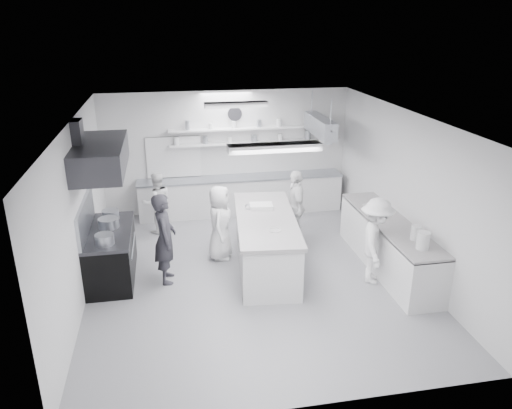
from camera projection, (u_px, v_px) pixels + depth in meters
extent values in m
cube|color=gray|center=(252.00, 275.00, 9.43)|extent=(6.00, 7.00, 0.02)
cube|color=silver|center=(252.00, 118.00, 8.36)|extent=(6.00, 7.00, 0.02)
cube|color=silver|center=(227.00, 152.00, 12.11)|extent=(6.00, 0.04, 3.00)
cube|color=silver|center=(305.00, 305.00, 5.68)|extent=(6.00, 0.04, 3.00)
cube|color=silver|center=(79.00, 212.00, 8.38)|extent=(0.04, 7.00, 3.00)
cube|color=silver|center=(406.00, 191.00, 9.41)|extent=(0.04, 7.00, 3.00)
cube|color=black|center=(111.00, 255.00, 9.19)|extent=(0.80, 1.80, 0.90)
cube|color=#2E2E32|center=(100.00, 157.00, 8.51)|extent=(0.85, 2.00, 0.50)
cube|color=silver|center=(241.00, 195.00, 12.26)|extent=(5.00, 0.60, 0.92)
cube|color=silver|center=(256.00, 142.00, 12.02)|extent=(4.20, 0.26, 0.04)
cube|color=silver|center=(256.00, 128.00, 11.90)|extent=(4.20, 0.26, 0.04)
cube|color=black|center=(174.00, 157.00, 11.89)|extent=(1.30, 0.04, 1.00)
cylinder|color=white|center=(235.00, 114.00, 11.77)|extent=(0.32, 0.05, 0.32)
cube|color=silver|center=(388.00, 246.00, 9.53)|extent=(0.74, 3.30, 0.94)
cube|color=#A0A5AD|center=(320.00, 126.00, 11.16)|extent=(0.30, 1.60, 0.40)
cube|color=silver|center=(275.00, 147.00, 6.73)|extent=(1.30, 0.25, 0.10)
cube|color=silver|center=(236.00, 105.00, 10.04)|extent=(1.30, 0.25, 0.10)
cube|color=silver|center=(266.00, 244.00, 9.52)|extent=(1.31, 2.84, 1.01)
cylinder|color=#A0A5AD|center=(109.00, 224.00, 9.10)|extent=(0.37, 0.37, 0.23)
imported|color=#2B2A31|center=(165.00, 238.00, 8.92)|extent=(0.42, 0.63, 1.71)
imported|color=white|center=(157.00, 203.00, 11.06)|extent=(0.81, 0.70, 1.42)
imported|color=white|center=(220.00, 223.00, 9.83)|extent=(0.66, 0.85, 1.53)
imported|color=white|center=(296.00, 206.00, 10.60)|extent=(0.48, 0.97, 1.60)
imported|color=white|center=(376.00, 241.00, 8.91)|extent=(0.96, 1.20, 1.63)
imported|color=#A0A5AD|center=(252.00, 208.00, 9.82)|extent=(0.31, 0.31, 0.07)
imported|color=silver|center=(275.00, 232.00, 8.73)|extent=(0.26, 0.26, 0.07)
imported|color=silver|center=(369.00, 207.00, 10.08)|extent=(0.27, 0.27, 0.06)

